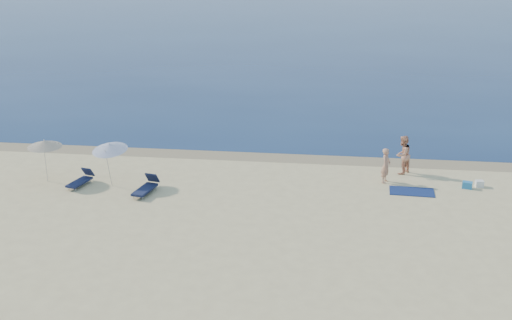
% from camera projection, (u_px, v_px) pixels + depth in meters
% --- Properties ---
extents(sea, '(240.00, 160.00, 0.01)m').
position_uv_depth(sea, '(333.00, 4.00, 108.08)').
color(sea, '#0B1F45').
rests_on(sea, ground).
extents(wet_sand_strip, '(240.00, 1.60, 0.00)m').
position_uv_depth(wet_sand_strip, '(312.00, 159.00, 32.57)').
color(wet_sand_strip, '#847254').
rests_on(wet_sand_strip, ground).
extents(person_left, '(0.57, 0.69, 1.62)m').
position_uv_depth(person_left, '(386.00, 165.00, 29.20)').
color(person_left, tan).
rests_on(person_left, ground).
extents(person_right, '(1.10, 1.15, 1.86)m').
position_uv_depth(person_right, '(403.00, 155.00, 30.27)').
color(person_right, tan).
rests_on(person_right, ground).
extents(beach_towel, '(2.00, 1.18, 0.03)m').
position_uv_depth(beach_towel, '(412.00, 192.00, 28.34)').
color(beach_towel, '#0E1C4A').
rests_on(beach_towel, ground).
extents(white_bag, '(0.36, 0.31, 0.30)m').
position_uv_depth(white_bag, '(479.00, 184.00, 28.87)').
color(white_bag, silver).
rests_on(white_bag, ground).
extents(blue_cooler, '(0.49, 0.41, 0.30)m').
position_uv_depth(blue_cooler, '(467.00, 185.00, 28.70)').
color(blue_cooler, '#206FAE').
rests_on(blue_cooler, ground).
extents(umbrella_near, '(2.00, 2.01, 2.10)m').
position_uv_depth(umbrella_near, '(110.00, 147.00, 28.62)').
color(umbrella_near, silver).
rests_on(umbrella_near, ground).
extents(umbrella_far, '(1.99, 2.00, 2.05)m').
position_uv_depth(umbrella_far, '(44.00, 144.00, 29.03)').
color(umbrella_far, silver).
rests_on(umbrella_far, ground).
extents(lounger_left, '(0.87, 1.63, 0.69)m').
position_uv_depth(lounger_left, '(81.00, 180.00, 29.00)').
color(lounger_left, '#161D3E').
rests_on(lounger_left, ground).
extents(lounger_right, '(0.87, 1.78, 0.75)m').
position_uv_depth(lounger_right, '(146.00, 187.00, 28.10)').
color(lounger_right, '#141B39').
rests_on(lounger_right, ground).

